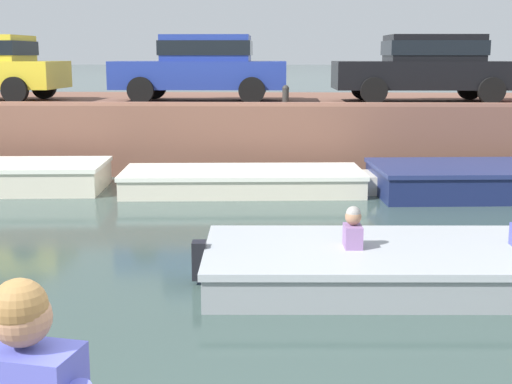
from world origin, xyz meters
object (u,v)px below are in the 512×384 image
Objects in this scene: boat_moored_central_cream at (254,181)px; car_centre_black at (428,65)px; motorboat_passing at (470,265)px; mooring_bollard_mid at (286,95)px; car_left_inner_blue at (203,65)px.

car_centre_black reaches higher than boat_moored_central_cream.
car_centre_black is at bearing 40.10° from boat_moored_central_cream.
motorboat_passing is at bearing -97.55° from car_centre_black.
boat_moored_central_cream is at bearing 116.18° from motorboat_passing.
mooring_bollard_mid is (-2.14, 7.44, 1.57)m from motorboat_passing.
boat_moored_central_cream is 1.31× the size of car_centre_black.
car_left_inner_blue is 0.95× the size of car_centre_black.
car_left_inner_blue is (-1.34, 3.31, 2.18)m from boat_moored_central_cream.
motorboat_passing is 7.90m from mooring_bollard_mid.
mooring_bollard_mid is (1.96, -1.46, -0.61)m from car_left_inner_blue.
mooring_bollard_mid is at bearing 106.03° from motorboat_passing.
car_left_inner_blue is at bearing 114.69° from motorboat_passing.
car_centre_black is at bearing 0.02° from car_left_inner_blue.
car_centre_black is (3.93, 3.31, 2.18)m from boat_moored_central_cream.
car_centre_black is 3.67m from mooring_bollard_mid.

